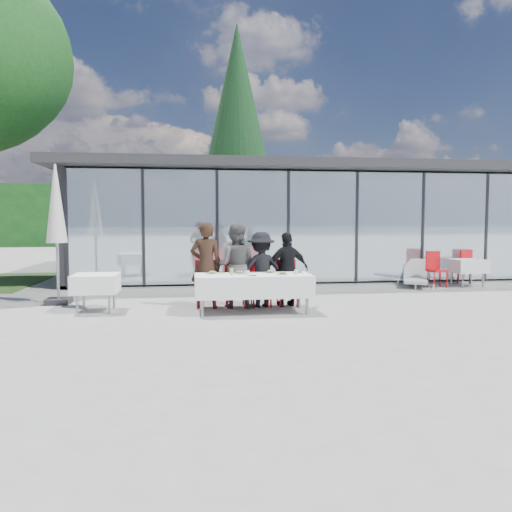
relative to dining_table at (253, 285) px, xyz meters
The scene contains 27 objects.
ground 0.72m from the dining_table, 23.40° to the right, with size 90.00×90.00×0.00m, color gray.
pavilion 8.50m from the dining_table, 73.01° to the left, with size 14.80×8.80×3.44m.
treeline 27.91m from the dining_table, 93.22° to the left, with size 62.50×2.00×4.40m.
dining_table is the anchor object (origin of this frame).
diner_a 1.15m from the dining_table, 144.46° to the left, with size 0.65×0.65×1.78m, color #311F16.
diner_chair_a 1.17m from the dining_table, 140.00° to the left, with size 0.44×0.44×0.97m.
diner_b 0.77m from the dining_table, 113.79° to the left, with size 0.85×0.85×1.74m, color #525252.
diner_chair_b 0.80m from the dining_table, 110.58° to the left, with size 0.44×0.44×0.97m.
diner_c 0.73m from the dining_table, 68.40° to the left, with size 1.01×1.01×1.57m, color black.
diner_chair_c 0.79m from the dining_table, 71.37° to the left, with size 0.44×0.44×0.97m.
diner_d 1.06m from the dining_table, 38.18° to the left, with size 0.91×0.91×1.56m, color black.
diner_chair_d 1.10m from the dining_table, 42.73° to the left, with size 0.44×0.44×0.97m.
plate_a 0.83m from the dining_table, 168.57° to the left, with size 0.27×0.27×0.07m.
plate_b 0.36m from the dining_table, 158.82° to the left, with size 0.27×0.27×0.07m.
plate_c 0.47m from the dining_table, 23.58° to the left, with size 0.27×0.27×0.07m.
plate_d 0.95m from the dining_table, ahead, with size 0.27×0.27×0.07m.
plate_extra 0.62m from the dining_table, 15.71° to the right, with size 0.27×0.27×0.07m.
juice_bottle 0.51m from the dining_table, behind, with size 0.06×0.06×0.13m, color #96B64B.
drinking_glasses 0.36m from the dining_table, 43.03° to the right, with size 1.06×0.12×0.10m.
folded_eyeglasses 0.35m from the dining_table, 98.58° to the right, with size 0.14×0.03×0.01m, color black.
spare_table_left 3.12m from the dining_table, 169.99° to the left, with size 0.86×0.86×0.74m.
spare_table_right 7.12m from the dining_table, 26.62° to the left, with size 0.86×0.86×0.74m.
spare_chair_a 6.23m from the dining_table, 30.00° to the left, with size 0.51×0.51×0.97m.
spare_chair_b 7.57m from the dining_table, 29.72° to the left, with size 0.54×0.54×0.97m.
market_umbrella 4.57m from the dining_table, 158.81° to the left, with size 0.50×0.50×3.00m.
lounger 5.98m from the dining_table, 34.24° to the left, with size 1.09×1.46×0.72m.
conifer_tree 13.95m from the dining_table, 85.83° to the left, with size 4.00×4.00×10.50m.
Camera 1 is at (-1.67, -9.40, 1.79)m, focal length 35.00 mm.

